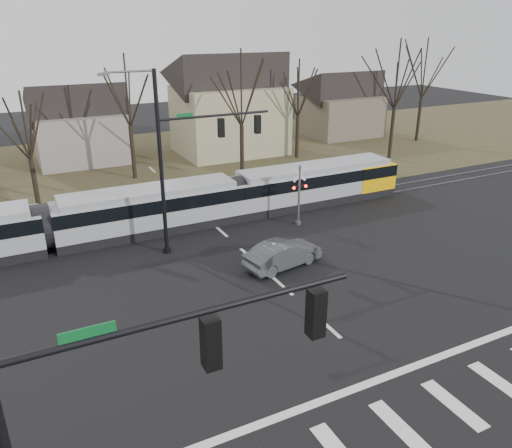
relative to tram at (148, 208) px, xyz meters
name	(u,v)px	position (x,y,z in m)	size (l,w,h in m)	color
ground	(355,351)	(4.06, -16.00, -1.56)	(140.00, 140.00, 0.00)	black
grass_verge	(146,164)	(4.06, 16.00, -1.55)	(140.00, 28.00, 0.01)	#38331E
crosswalk	(428,416)	(4.06, -20.00, -1.55)	(27.00, 2.60, 0.01)	silver
stop_line	(385,377)	(4.06, -17.80, -1.55)	(28.00, 0.35, 0.01)	silver
lane_dashes	(209,221)	(4.06, 0.00, -1.55)	(0.18, 30.00, 0.01)	silver
rail_pair	(210,221)	(4.06, -0.20, -1.53)	(90.00, 1.52, 0.06)	#59595E
tram	(148,208)	(0.00, 0.00, 0.00)	(37.67, 2.80, 2.86)	gray
sedan	(283,254)	(5.16, -8.06, -0.82)	(4.66, 2.34, 1.47)	#414548
signal_pole_near_left	(108,431)	(-6.35, -22.00, 4.14)	(9.28, 0.44, 10.20)	black
signal_pole_far	(188,153)	(1.65, -3.50, 4.14)	(9.28, 0.44, 10.20)	black
rail_crossing_signal	(299,197)	(9.06, -3.21, 0.33)	(1.08, 0.36, 4.00)	#59595B
tree_row	(185,119)	(6.06, 10.00, 3.44)	(59.20, 7.20, 10.00)	black
house_b	(79,119)	(-0.94, 20.00, 2.41)	(8.64, 7.56, 7.65)	gray
house_c	(229,100)	(13.06, 17.00, 3.68)	(10.80, 8.64, 10.10)	#9A936F
house_d	(341,101)	(28.06, 19.00, 2.41)	(8.64, 7.56, 7.65)	brown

